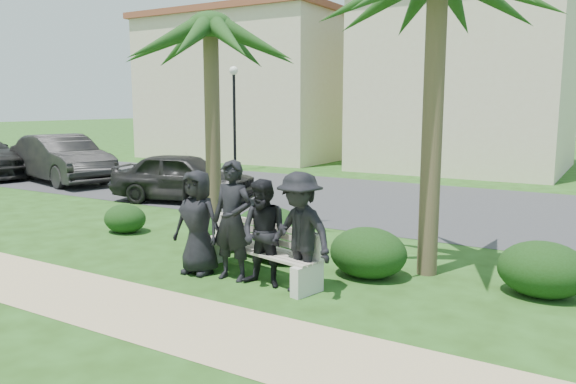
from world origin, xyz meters
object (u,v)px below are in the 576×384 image
Objects in this scene: park_bench at (256,254)px; man_b at (232,221)px; car_b at (62,159)px; palm_left at (210,28)px; man_c at (265,233)px; street_lamp at (234,99)px; man_d at (300,233)px; car_a at (184,177)px; man_a at (197,222)px.

man_b is (-0.25, -0.28, 0.56)m from park_bench.
car_b is (-11.82, 5.86, -0.11)m from man_b.
park_bench is 5.12m from palm_left.
man_c is at bearing -101.27° from car_b.
street_lamp is 11.73m from palm_left.
man_b is 1.22m from man_d.
car_a is (-5.49, 5.07, -0.25)m from man_b.
man_b is 0.37× the size of car_b.
palm_left is at bearing -145.33° from car_a.
man_c is (0.37, -0.30, 0.44)m from park_bench.
car_a is 6.38m from car_b.
palm_left is 5.49m from car_a.
palm_left reaches higher than man_c.
man_a is at bearing -152.26° from car_a.
palm_left is 1.28× the size of car_a.
palm_left is at bearing 153.02° from park_bench.
car_b is at bearing -115.58° from street_lamp.
car_a is at bearing 130.54° from man_a.
car_a is 0.81× the size of car_b.
car_a is (-6.10, 5.09, -0.12)m from man_c.
car_b is at bearing 168.25° from park_bench.
man_c is at bearing -5.06° from man_b.
man_b reaches higher than car_b.
street_lamp reaches higher than car_a.
palm_left is (-2.29, 2.41, 3.34)m from man_b.
man_b is 0.36× the size of palm_left.
park_bench is 0.50× the size of car_b.
man_a is at bearing 179.08° from man_b.
park_bench is at bearing -100.79° from car_b.
man_b is 7.48m from car_a.
man_d is 14.30m from car_b.
car_b reaches higher than man_c.
man_d is at bearing -100.20° from car_b.
palm_left is (-1.61, 2.44, 3.43)m from man_a.
man_b reaches higher than park_bench.
palm_left reaches higher than man_b.
street_lamp reaches higher than man_c.
man_b is at bearing -53.67° from street_lamp.
man_c is at bearing -51.86° from street_lamp.
park_bench is 1.34× the size of man_b.
man_a is (-0.93, -0.31, 0.47)m from park_bench.
man_a is at bearing -56.60° from palm_left.
man_d reaches higher than car_b.
man_a reaches higher than car_b.
man_a is 1.29m from man_c.
palm_left reaches higher than street_lamp.
park_bench is 1.13m from man_d.
man_c is at bearing -145.38° from car_a.
man_a is 0.90× the size of man_b.
street_lamp is 2.26× the size of man_b.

